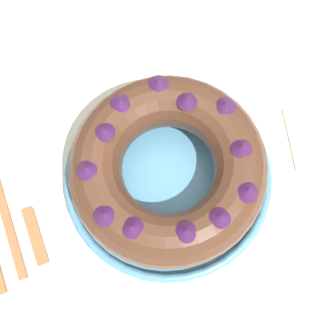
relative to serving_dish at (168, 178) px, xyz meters
name	(u,v)px	position (x,y,z in m)	size (l,w,h in m)	color
ground_plane	(164,249)	(-0.02, -0.01, -0.74)	(8.00, 8.00, 0.00)	#4C4742
dining_table	(160,201)	(-0.02, -0.01, -0.09)	(1.47, 1.21, 0.73)	silver
serving_dish	(168,178)	(0.00, 0.00, 0.00)	(0.29, 0.29, 0.03)	#518EB2
bundt_cake	(168,168)	(0.00, 0.00, 0.05)	(0.26, 0.26, 0.08)	#4C2D1E
fork	(1,199)	(-0.23, 0.06, -0.01)	(0.02, 0.21, 0.01)	#936038
cake_knife	(28,212)	(-0.20, 0.03, -0.01)	(0.02, 0.19, 0.01)	#936038
napkin	(333,134)	(0.26, -0.02, -0.01)	(0.14, 0.09, 0.00)	beige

